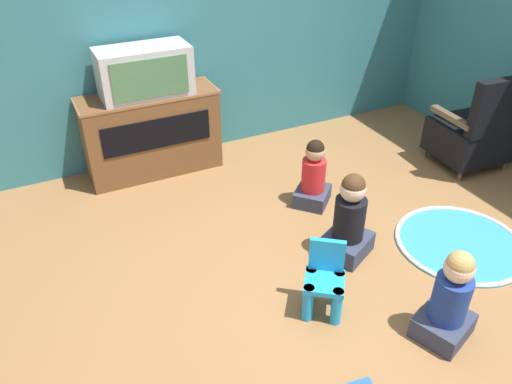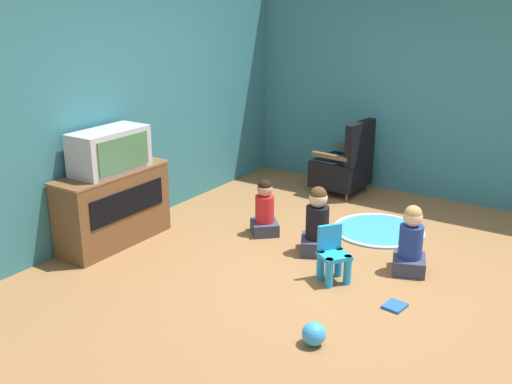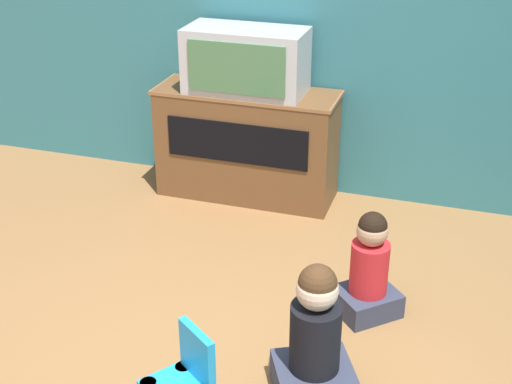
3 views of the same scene
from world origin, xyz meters
The scene contains 4 objects.
tv_cabinet centered at (-0.72, 2.12, 0.40)m, with size 1.25×0.44×0.78m.
television centered at (-0.72, 2.10, 0.99)m, with size 0.79×0.40×0.43m.
child_watching_left centered at (0.22, 0.26, 0.30)m, with size 0.45×0.43×0.69m.
child_watching_right centered at (0.34, 0.96, 0.26)m, with size 0.41×0.41×0.61m.
Camera 3 is at (0.75, -2.23, 2.31)m, focal length 50.00 mm.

